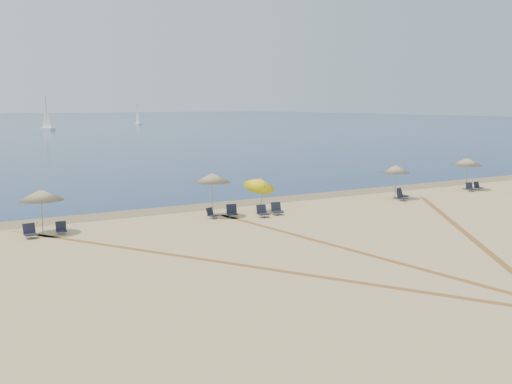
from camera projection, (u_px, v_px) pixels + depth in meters
wet_sand at (225, 204)px, 40.71m from camera, size 500.00×500.00×0.00m
umbrella_1 at (41, 195)px, 31.19m from camera, size 2.25×2.25×2.35m
umbrella_2 at (212, 178)px, 35.93m from camera, size 2.14×2.14×2.64m
umbrella_3 at (260, 183)px, 37.35m from camera, size 1.94×2.01×2.43m
umbrella_4 at (396, 169)px, 42.75m from camera, size 1.92×1.92×2.42m
umbrella_5 at (467, 162)px, 47.28m from camera, size 2.23×2.24×2.51m
chair_2 at (30, 232)px, 30.42m from camera, size 0.63×0.73×0.71m
chair_3 at (61, 228)px, 31.37m from camera, size 0.61×0.69×0.63m
chair_4 at (211, 214)px, 35.61m from camera, size 0.71×0.76×0.62m
chair_5 at (232, 212)px, 36.02m from camera, size 0.82×0.88×0.74m
chair_6 at (262, 212)px, 36.02m from camera, size 0.68×0.77×0.71m
chair_7 at (277, 209)px, 36.80m from camera, size 0.75×0.83×0.73m
chair_8 at (401, 196)px, 42.04m from camera, size 0.62×0.70×0.66m
chair_9 at (402, 194)px, 43.00m from camera, size 0.83×0.89×0.74m
chair_10 at (470, 187)px, 46.56m from camera, size 0.68×0.75×0.66m
chair_11 at (478, 186)px, 47.45m from camera, size 0.55×0.63×0.60m
sailboat_2 at (138, 118)px, 190.81m from camera, size 1.25×4.45×6.59m
sailboat_3 at (47, 120)px, 152.05m from camera, size 2.90×5.79×8.36m
tire_tracks at (380, 255)px, 27.03m from camera, size 51.12×40.71×0.00m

